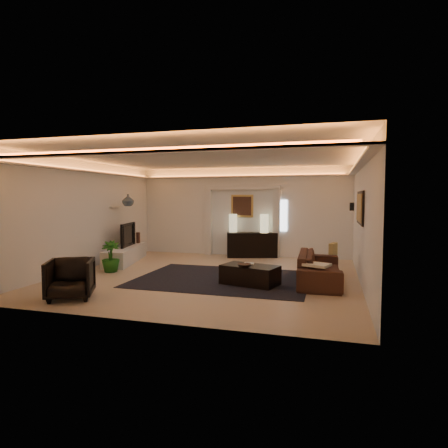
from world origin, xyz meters
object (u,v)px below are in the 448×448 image
(console, at_px, (252,245))
(coffee_table, at_px, (250,275))
(armchair, at_px, (70,279))
(sofa, at_px, (319,268))

(console, relative_size, coffee_table, 1.31)
(console, distance_m, armchair, 6.35)
(console, distance_m, sofa, 3.90)
(console, height_order, armchair, console)
(armchair, bearing_deg, console, 41.46)
(console, xyz_separation_m, coffee_table, (0.76, -3.84, -0.20))
(sofa, height_order, coffee_table, sofa)
(console, xyz_separation_m, sofa, (2.23, -3.20, -0.06))
(sofa, distance_m, armchair, 5.27)
(sofa, distance_m, coffee_table, 1.61)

